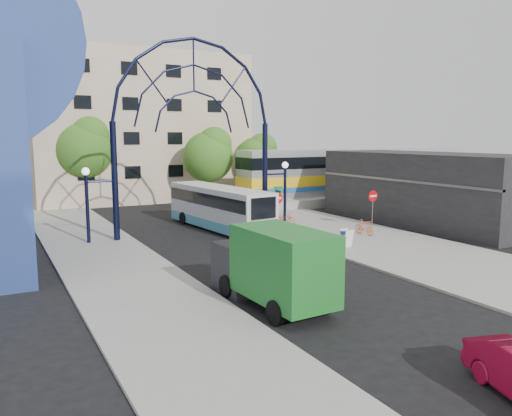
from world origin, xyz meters
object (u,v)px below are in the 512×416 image
sandwich_board (347,236)px  bike_near_b (364,227)px  street_name_sign (278,198)px  bike_near_a (284,218)px  gateway_arch (194,97)px  do_not_enter_sign (373,200)px  tree_north_a (210,154)px  tree_north_c (258,156)px  city_bus (219,207)px  stop_sign (278,202)px  black_suv (277,243)px  green_truck (272,266)px  train_car (360,171)px  tree_north_b (84,147)px

sandwich_board → bike_near_b: size_ratio=0.63×
street_name_sign → bike_near_a: 2.32m
gateway_arch → do_not_enter_sign: bearing=-20.0°
tree_north_a → bike_near_a: size_ratio=4.17×
bike_near_a → tree_north_c: bearing=40.2°
city_bus → bike_near_b: city_bus is taller
do_not_enter_sign → bike_near_b: do_not_enter_sign is taller
stop_sign → bike_near_b: stop_sign is taller
gateway_arch → stop_sign: gateway_arch is taller
tree_north_c → black_suv: (-10.60, -21.34, -3.60)m
stop_sign → street_name_sign: street_name_sign is taller
bike_near_a → bike_near_b: (2.34, -5.59, 0.03)m
city_bus → street_name_sign: bearing=-40.1°
city_bus → tree_north_a: bearing=63.8°
green_truck → train_car: bearing=41.6°
bike_near_a → green_truck: bearing=-151.4°
stop_sign → bike_near_b: bearing=-43.7°
tree_north_c → black_suv: tree_north_c is taller
tree_north_c → city_bus: 16.81m
stop_sign → bike_near_a: size_ratio=1.49×
stop_sign → black_suv: stop_sign is taller
tree_north_b → city_bus: 16.63m
tree_north_c → bike_near_a: tree_north_c is taller
gateway_arch → bike_near_b: 13.20m
street_name_sign → gateway_arch: bearing=164.9°
tree_north_b → green_truck: size_ratio=1.36×
street_name_sign → tree_north_a: 13.59m
do_not_enter_sign → tree_north_c: bearing=86.4°
do_not_enter_sign → bike_near_a: (-4.57, 3.79, -1.41)m
black_suv → tree_north_a: bearing=91.4°
tree_north_a → black_suv: tree_north_a is taller
bike_near_a → black_suv: bearing=-152.2°
stop_sign → green_truck: green_truck is taller
bike_near_a → bike_near_b: bearing=-95.2°
sandwich_board → black_suv: black_suv is taller
train_car → bike_near_a: bearing=-148.8°
sandwich_board → tree_north_a: bearing=88.5°
city_bus → green_truck: 15.42m
sandwich_board → black_suv: bearing=171.5°
gateway_arch → train_car: size_ratio=0.54×
tree_north_c → city_bus: size_ratio=0.62×
stop_sign → black_suv: size_ratio=0.51×
stop_sign → bike_near_b: (3.98, -3.80, -1.40)m
do_not_enter_sign → tree_north_b: 25.09m
gateway_arch → tree_north_a: size_ratio=1.95×
city_bus → bike_near_b: 9.55m
gateway_arch → tree_north_a: 13.98m
gateway_arch → green_truck: size_ratio=2.32×
green_truck → bike_near_b: bearing=32.9°
gateway_arch → sandwich_board: size_ratio=13.80×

